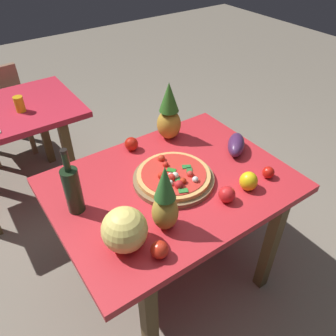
{
  "coord_description": "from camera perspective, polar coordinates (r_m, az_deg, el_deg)",
  "views": [
    {
      "loc": [
        -0.74,
        -1.03,
        1.83
      ],
      "look_at": [
        0.01,
        0.05,
        0.78
      ],
      "focal_mm": 35.95,
      "sensor_mm": 36.0,
      "label": 1
    }
  ],
  "objects": [
    {
      "name": "pizza",
      "position": [
        1.66,
        0.99,
        -1.23
      ],
      "size": [
        0.37,
        0.37,
        0.06
      ],
      "color": "#E2A85B",
      "rests_on": "pizza_board"
    },
    {
      "name": "melon",
      "position": [
        1.35,
        -7.37,
        -10.34
      ],
      "size": [
        0.19,
        0.19,
        0.19
      ],
      "primitive_type": "sphere",
      "color": "#F0DB6F",
      "rests_on": "display_table"
    },
    {
      "name": "display_table",
      "position": [
        1.74,
        0.55,
        -4.61
      ],
      "size": [
        1.17,
        0.88,
        0.73
      ],
      "color": "brown",
      "rests_on": "ground_plane"
    },
    {
      "name": "pineapple_left",
      "position": [
        1.37,
        -0.51,
        -5.74
      ],
      "size": [
        0.11,
        0.11,
        0.33
      ],
      "color": "#AE9137",
      "rests_on": "display_table"
    },
    {
      "name": "bell_pepper",
      "position": [
        1.66,
        13.5,
        -2.19
      ],
      "size": [
        0.09,
        0.09,
        0.1
      ],
      "primitive_type": "ellipsoid",
      "color": "yellow",
      "rests_on": "display_table"
    },
    {
      "name": "tomato_beside_pepper",
      "position": [
        1.89,
        -6.24,
        4.08
      ],
      "size": [
        0.08,
        0.08,
        0.08
      ],
      "primitive_type": "sphere",
      "color": "red",
      "rests_on": "display_table"
    },
    {
      "name": "wine_bottle",
      "position": [
        1.51,
        -15.87,
        -3.46
      ],
      "size": [
        0.08,
        0.08,
        0.33
      ],
      "color": "black",
      "rests_on": "display_table"
    },
    {
      "name": "tomato_at_corner",
      "position": [
        1.58,
        9.95,
        -4.42
      ],
      "size": [
        0.08,
        0.08,
        0.08
      ],
      "primitive_type": "sphere",
      "color": "red",
      "rests_on": "display_table"
    },
    {
      "name": "pizza_board",
      "position": [
        1.68,
        0.97,
        -1.88
      ],
      "size": [
        0.41,
        0.41,
        0.02
      ],
      "primitive_type": "cylinder",
      "color": "olive",
      "rests_on": "display_table"
    },
    {
      "name": "background_table",
      "position": [
        2.58,
        -25.9,
        6.4
      ],
      "size": [
        1.01,
        0.71,
        0.73
      ],
      "color": "brown",
      "rests_on": "ground_plane"
    },
    {
      "name": "tomato_near_board",
      "position": [
        1.35,
        -1.43,
        -13.68
      ],
      "size": [
        0.07,
        0.07,
        0.07
      ],
      "primitive_type": "sphere",
      "color": "red",
      "rests_on": "display_table"
    },
    {
      "name": "eggplant",
      "position": [
        1.9,
        11.47,
        3.91
      ],
      "size": [
        0.21,
        0.2,
        0.09
      ],
      "primitive_type": "ellipsoid",
      "rotation": [
        0.0,
        0.0,
        0.75
      ],
      "color": "#472450",
      "rests_on": "display_table"
    },
    {
      "name": "drinking_glass_juice",
      "position": [
        2.45,
        -23.88,
        9.88
      ],
      "size": [
        0.06,
        0.06,
        0.1
      ],
      "primitive_type": "cylinder",
      "color": "gold",
      "rests_on": "background_table"
    },
    {
      "name": "ground_plane",
      "position": [
        2.23,
        0.45,
        -16.69
      ],
      "size": [
        10.0,
        10.0,
        0.0
      ],
      "primitive_type": "plane",
      "color": "gray"
    },
    {
      "name": "pineapple_right",
      "position": [
        1.92,
        0.16,
        9.12
      ],
      "size": [
        0.14,
        0.14,
        0.35
      ],
      "color": "#BA8C2E",
      "rests_on": "display_table"
    },
    {
      "name": "tomato_by_bottle",
      "position": [
        1.76,
        16.64,
        -0.72
      ],
      "size": [
        0.06,
        0.06,
        0.06
      ],
      "primitive_type": "sphere",
      "color": "red",
      "rests_on": "display_table"
    }
  ]
}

